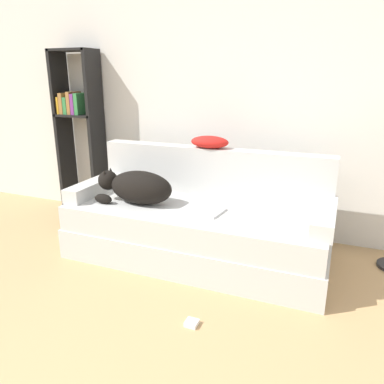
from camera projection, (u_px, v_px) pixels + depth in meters
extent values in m
cube|color=silver|center=(209.00, 86.00, 3.45)|extent=(7.96, 0.06, 2.70)
cube|color=silver|center=(197.00, 243.00, 3.09)|extent=(2.08, 0.88, 0.25)
cube|color=silver|center=(196.00, 219.00, 3.01)|extent=(2.04, 0.84, 0.20)
cube|color=silver|center=(212.00, 171.00, 3.25)|extent=(2.04, 0.15, 0.41)
cube|color=silver|center=(95.00, 187.00, 3.31)|extent=(0.15, 0.69, 0.12)
cube|color=silver|center=(324.00, 217.00, 2.62)|extent=(0.15, 0.69, 0.12)
ellipsoid|color=black|center=(141.00, 188.00, 3.02)|extent=(0.54, 0.26, 0.27)
sphere|color=black|center=(108.00, 180.00, 3.12)|extent=(0.16, 0.16, 0.16)
cone|color=black|center=(104.00, 174.00, 3.06)|extent=(0.06, 0.06, 0.07)
cone|color=black|center=(111.00, 172.00, 3.14)|extent=(0.06, 0.06, 0.07)
ellipsoid|color=black|center=(103.00, 199.00, 3.04)|extent=(0.16, 0.07, 0.08)
cube|color=silver|center=(202.00, 210.00, 2.88)|extent=(0.34, 0.27, 0.02)
ellipsoid|color=red|center=(210.00, 142.00, 3.18)|extent=(0.33, 0.20, 0.10)
cube|color=black|center=(64.00, 134.00, 4.01)|extent=(0.04, 0.26, 1.70)
cube|color=black|center=(97.00, 136.00, 3.86)|extent=(0.04, 0.26, 1.70)
cube|color=black|center=(73.00, 50.00, 3.68)|extent=(0.44, 0.26, 0.02)
cube|color=black|center=(79.00, 115.00, 3.87)|extent=(0.44, 0.26, 0.02)
cube|color=gold|center=(64.00, 105.00, 3.89)|extent=(0.02, 0.20, 0.17)
cube|color=olive|center=(67.00, 103.00, 3.87)|extent=(0.04, 0.20, 0.21)
cube|color=#337F42|center=(71.00, 105.00, 3.86)|extent=(0.04, 0.20, 0.17)
cube|color=olive|center=(74.00, 103.00, 3.83)|extent=(0.04, 0.20, 0.22)
cube|color=#753384|center=(78.00, 104.00, 3.82)|extent=(0.04, 0.20, 0.20)
cube|color=#337F42|center=(82.00, 104.00, 3.80)|extent=(0.04, 0.20, 0.21)
cube|color=white|center=(192.00, 323.00, 2.27)|extent=(0.08, 0.08, 0.03)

